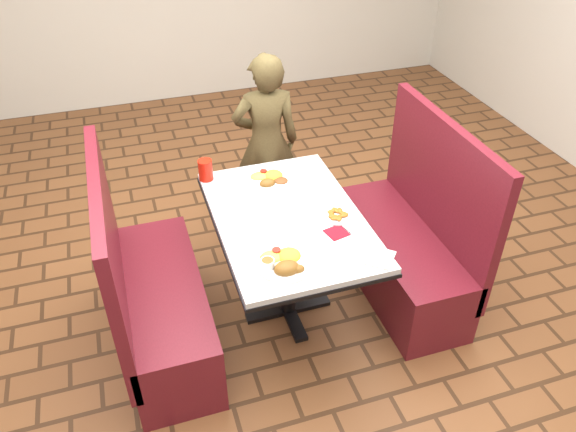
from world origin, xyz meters
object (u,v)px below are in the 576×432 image
at_px(booth_bench_left, 155,301).
at_px(booth_bench_right, 406,246).
at_px(diner_person, 266,143).
at_px(dining_table, 288,230).
at_px(red_tumbler, 206,170).
at_px(near_dinner_plate, 284,260).
at_px(far_dinner_plate, 270,177).
at_px(plantain_plate, 337,215).

height_order(booth_bench_left, booth_bench_right, same).
xyz_separation_m(booth_bench_right, diner_person, (-0.63, 1.01, 0.33)).
distance_m(dining_table, diner_person, 1.03).
height_order(dining_table, red_tumbler, red_tumbler).
distance_m(near_dinner_plate, far_dinner_plate, 0.79).
distance_m(diner_person, plantain_plate, 1.11).
relative_size(booth_bench_left, diner_person, 0.91).
height_order(booth_bench_right, diner_person, diner_person).
height_order(near_dinner_plate, plantain_plate, near_dinner_plate).
distance_m(far_dinner_plate, plantain_plate, 0.54).
relative_size(booth_bench_right, far_dinner_plate, 4.21).
xyz_separation_m(booth_bench_left, diner_person, (0.96, 1.01, 0.33)).
xyz_separation_m(booth_bench_right, plantain_plate, (-0.54, -0.09, 0.43)).
xyz_separation_m(booth_bench_left, far_dinner_plate, (0.81, 0.38, 0.45)).
relative_size(dining_table, far_dinner_plate, 4.25).
relative_size(dining_table, booth_bench_left, 1.01).
bearing_deg(far_dinner_plate, red_tumbler, 158.74).
distance_m(booth_bench_left, red_tumbler, 0.84).
bearing_deg(plantain_plate, far_dinner_plate, 117.75).
bearing_deg(plantain_plate, diner_person, 94.77).
height_order(diner_person, far_dinner_plate, diner_person).
bearing_deg(dining_table, booth_bench_right, 0.00).
relative_size(near_dinner_plate, red_tumbler, 2.27).
bearing_deg(dining_table, red_tumbler, 124.47).
relative_size(diner_person, red_tumbler, 10.05).
distance_m(plantain_plate, red_tumbler, 0.87).
relative_size(diner_person, plantain_plate, 7.41).
bearing_deg(far_dinner_plate, plantain_plate, -62.25).
xyz_separation_m(dining_table, plantain_plate, (0.26, -0.09, 0.11)).
xyz_separation_m(booth_bench_right, near_dinner_plate, (-0.95, -0.39, 0.45)).
distance_m(booth_bench_right, far_dinner_plate, 0.99).
bearing_deg(booth_bench_right, far_dinner_plate, 154.26).
bearing_deg(dining_table, booth_bench_left, 180.00).
xyz_separation_m(booth_bench_left, red_tumbler, (0.44, 0.52, 0.49)).
relative_size(near_dinner_plate, plantain_plate, 1.67).
distance_m(near_dinner_plate, red_tumbler, 0.94).
distance_m(dining_table, booth_bench_right, 0.86).
height_order(near_dinner_plate, red_tumbler, red_tumbler).
height_order(booth_bench_left, near_dinner_plate, booth_bench_left).
bearing_deg(red_tumbler, dining_table, -55.53).
relative_size(diner_person, near_dinner_plate, 4.42).
relative_size(booth_bench_right, diner_person, 0.91).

